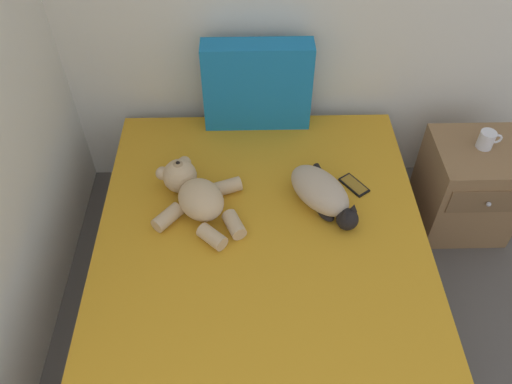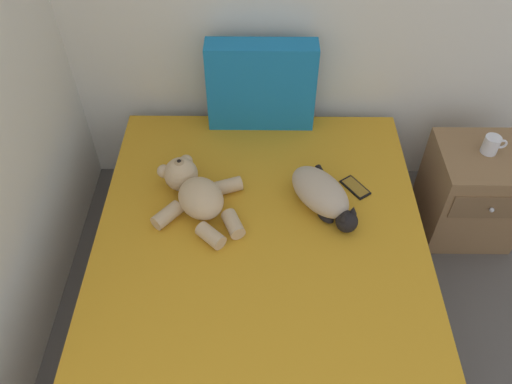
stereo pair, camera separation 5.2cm
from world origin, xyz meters
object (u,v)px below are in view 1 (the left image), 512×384
(teddy_bear, at_px, (195,194))
(cat, at_px, (322,193))
(bed, at_px, (262,293))
(cell_phone, at_px, (354,185))
(nightstand, at_px, (467,187))
(patterned_cushion, at_px, (257,86))
(mug, at_px, (487,140))

(teddy_bear, bearing_deg, cat, -0.72)
(bed, bearing_deg, cell_phone, 43.28)
(cat, height_order, cell_phone, cat)
(nightstand, bearing_deg, teddy_bear, -167.72)
(patterned_cushion, bearing_deg, bed, -89.90)
(bed, xyz_separation_m, teddy_bear, (-0.30, 0.32, 0.33))
(bed, bearing_deg, nightstand, 29.16)
(cat, xyz_separation_m, teddy_bear, (-0.58, 0.01, 0.00))
(teddy_bear, height_order, cell_phone, teddy_bear)
(cat, distance_m, cell_phone, 0.21)
(patterned_cushion, xyz_separation_m, cell_phone, (0.46, -0.49, -0.23))
(patterned_cushion, height_order, mug, patterned_cushion)
(nightstand, xyz_separation_m, mug, (0.01, 0.02, 0.32))
(cat, xyz_separation_m, mug, (0.87, 0.35, 0.01))
(bed, bearing_deg, patterned_cushion, 90.10)
(teddy_bear, relative_size, nightstand, 0.94)
(patterned_cushion, distance_m, teddy_bear, 0.69)
(patterned_cushion, relative_size, cell_phone, 3.41)
(patterned_cushion, xyz_separation_m, mug, (1.15, -0.26, -0.16))
(mug, bearing_deg, nightstand, -114.21)
(cell_phone, xyz_separation_m, mug, (0.70, 0.23, 0.07))
(cat, xyz_separation_m, nightstand, (0.86, 0.32, -0.31))
(cat, bearing_deg, bed, -131.73)
(cat, relative_size, cell_phone, 2.67)
(bed, bearing_deg, cat, 48.27)
(cell_phone, relative_size, mug, 1.35)
(patterned_cushion, xyz_separation_m, cat, (0.28, -0.60, -0.17))
(bed, height_order, nightstand, nightstand)
(bed, distance_m, cell_phone, 0.68)
(cat, distance_m, nightstand, 0.97)
(bed, distance_m, nightstand, 1.31)
(patterned_cushion, distance_m, mug, 1.19)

